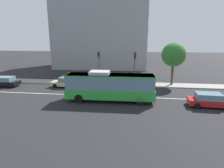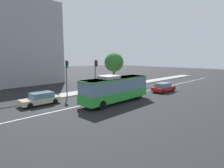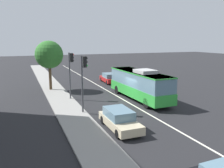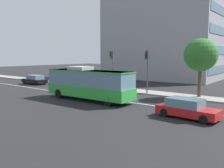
{
  "view_description": "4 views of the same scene",
  "coord_description": "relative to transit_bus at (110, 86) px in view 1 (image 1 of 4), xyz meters",
  "views": [
    {
      "loc": [
        3.22,
        -22.25,
        7.05
      ],
      "look_at": [
        0.39,
        -0.29,
        1.65
      ],
      "focal_mm": 30.15,
      "sensor_mm": 36.0,
      "label": 1
    },
    {
      "loc": [
        -15.86,
        -17.4,
        5.66
      ],
      "look_at": [
        1.81,
        0.39,
        1.96
      ],
      "focal_mm": 29.48,
      "sensor_mm": 36.0,
      "label": 2
    },
    {
      "loc": [
        -21.84,
        10.45,
        6.56
      ],
      "look_at": [
        2.12,
        0.82,
        1.6
      ],
      "focal_mm": 37.16,
      "sensor_mm": 36.0,
      "label": 3
    },
    {
      "loc": [
        17.85,
        -19.54,
        4.63
      ],
      "look_at": [
        2.03,
        -0.01,
        1.66
      ],
      "focal_mm": 39.08,
      "sensor_mm": 36.0,
      "label": 4
    }
  ],
  "objects": [
    {
      "name": "office_block_background",
      "position": [
        -5.79,
        26.92,
        6.69
      ],
      "size": [
        21.91,
        13.53,
        17.0
      ],
      "rotation": [
        0.0,
        0.0,
        0.03
      ],
      "color": "#939399",
      "rests_on": "ground_plane"
    },
    {
      "name": "lane_centre_line",
      "position": [
        -0.35,
        1.73,
        -1.8
      ],
      "size": [
        76.0,
        0.16,
        0.01
      ],
      "primitive_type": "cube",
      "color": "silver",
      "rests_on": "ground_plane"
    },
    {
      "name": "ground_plane",
      "position": [
        -0.35,
        1.73,
        -1.81
      ],
      "size": [
        160.0,
        160.0,
        0.0
      ],
      "primitive_type": "plane",
      "color": "black"
    },
    {
      "name": "traffic_light_mid_block",
      "position": [
        2.67,
        7.01,
        1.75
      ],
      "size": [
        0.34,
        0.62,
        5.2
      ],
      "rotation": [
        0.0,
        0.0,
        -1.49
      ],
      "color": "#47474C",
      "rests_on": "ground_plane"
    },
    {
      "name": "sedan_black",
      "position": [
        -16.71,
        4.64,
        -1.09
      ],
      "size": [
        4.54,
        1.91,
        1.46
      ],
      "rotation": [
        0.0,
        0.0,
        3.17
      ],
      "color": "black",
      "rests_on": "ground_plane"
    },
    {
      "name": "transit_bus",
      "position": [
        0.0,
        0.0,
        0.0
      ],
      "size": [
        10.06,
        2.74,
        3.46
      ],
      "rotation": [
        0.0,
        0.0,
        0.02
      ],
      "color": "green",
      "rests_on": "ground_plane"
    },
    {
      "name": "sedan_beige",
      "position": [
        -7.16,
        5.54,
        -1.09
      ],
      "size": [
        4.5,
        1.82,
        1.46
      ],
      "rotation": [
        0.0,
        0.0,
        3.14
      ],
      "color": "#C6B793",
      "rests_on": "ground_plane"
    },
    {
      "name": "sidewalk_kerb",
      "position": [
        -0.35,
        8.18,
        -1.74
      ],
      "size": [
        80.0,
        2.73,
        0.14
      ],
      "primitive_type": "cube",
      "color": "gray",
      "rests_on": "ground_plane"
    },
    {
      "name": "street_tree_kerbside_left",
      "position": [
        8.37,
        8.56,
        2.84
      ],
      "size": [
        3.55,
        3.55,
        6.45
      ],
      "color": "#4C3823",
      "rests_on": "ground_plane"
    },
    {
      "name": "sedan_red",
      "position": [
        10.68,
        -0.57,
        -1.09
      ],
      "size": [
        4.58,
        2.02,
        1.46
      ],
      "rotation": [
        0.0,
        0.0,
        -0.05
      ],
      "color": "#B21919",
      "rests_on": "ground_plane"
    },
    {
      "name": "traffic_light_near_corner",
      "position": [
        -2.62,
        7.0,
        1.75
      ],
      "size": [
        0.34,
        0.62,
        5.2
      ],
      "rotation": [
        0.0,
        0.0,
        -1.66
      ],
      "color": "#47474C",
      "rests_on": "ground_plane"
    }
  ]
}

